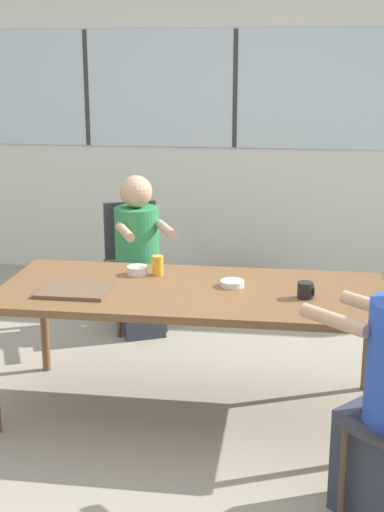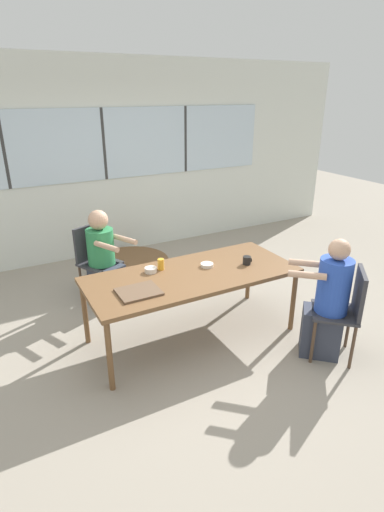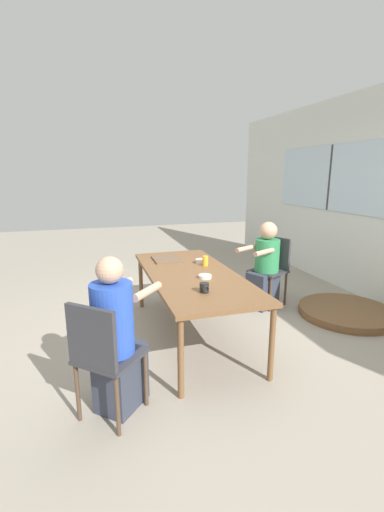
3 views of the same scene
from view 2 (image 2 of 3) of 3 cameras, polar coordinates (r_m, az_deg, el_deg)
The scene contains 13 objects.
ground_plane at distance 4.20m, azimuth 0.00°, elevation -11.22°, with size 16.00×16.00×0.00m, color gray.
wall_back_with_windows at distance 6.05m, azimuth -12.43°, elevation 13.27°, with size 8.40×0.08×2.80m.
dining_table at distance 3.87m, azimuth 0.00°, elevation -3.14°, with size 2.05×0.88×0.70m.
chair_for_woman_green_shirt at distance 4.84m, azimuth -13.81°, elevation 0.05°, with size 0.53×0.53×0.89m.
chair_for_man_blue_shirt at distance 3.89m, azimuth 21.18°, elevation -6.69°, with size 0.56×0.56×0.89m.
person_woman_green_shirt at distance 4.73m, azimuth -12.46°, elevation -0.74°, with size 0.52×0.64×1.11m.
person_man_blue_shirt at distance 3.87m, azimuth 18.76°, elevation -6.58°, with size 0.59×0.57×1.17m.
food_tray_dark at distance 3.52m, azimuth -7.62°, elevation -5.08°, with size 0.36×0.30×0.02m.
coffee_mug at distance 4.08m, azimuth 7.87°, elevation -0.61°, with size 0.09×0.08×0.08m.
juice_glass at distance 3.92m, azimuth -4.47°, elevation -1.19°, with size 0.06×0.06×0.11m.
bowl_white_shallow at distance 3.89m, azimuth -5.92°, elevation -1.99°, with size 0.12×0.12×0.05m.
bowl_cereal at distance 4.00m, azimuth 2.15°, elevation -1.29°, with size 0.13×0.13×0.03m.
folded_table_stack at distance 5.80m, azimuth -8.92°, elevation -1.03°, with size 1.14×1.14×0.09m.
Camera 2 is at (-1.66, -3.07, 2.33)m, focal length 28.00 mm.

